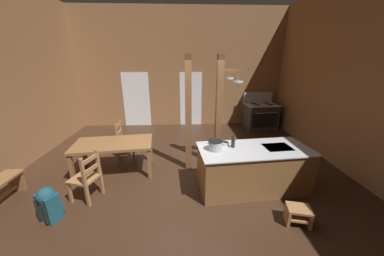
{
  "coord_description": "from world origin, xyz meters",
  "views": [
    {
      "loc": [
        0.06,
        -3.84,
        2.52
      ],
      "look_at": [
        0.27,
        0.68,
        0.99
      ],
      "focal_mm": 19.09,
      "sensor_mm": 36.0,
      "label": 1
    }
  ],
  "objects_px": {
    "stove_range": "(260,116)",
    "step_stool": "(298,214)",
    "kitchen_island": "(252,168)",
    "mixing_bowl_on_counter": "(225,143)",
    "stockpot_on_counter": "(215,145)",
    "dining_table": "(114,146)",
    "bottle_tall_on_counter": "(233,142)",
    "ladderback_chair_by_post": "(125,139)",
    "backpack": "(48,203)",
    "ladderback_chair_near_window": "(87,178)"
  },
  "relations": [
    {
      "from": "stove_range",
      "to": "step_stool",
      "type": "relative_size",
      "value": 3.18
    },
    {
      "from": "stove_range",
      "to": "step_stool",
      "type": "bearing_deg",
      "value": -103.17
    },
    {
      "from": "kitchen_island",
      "to": "stove_range",
      "type": "xyz_separation_m",
      "value": [
        1.54,
        3.74,
        0.04
      ]
    },
    {
      "from": "mixing_bowl_on_counter",
      "to": "stockpot_on_counter",
      "type": "bearing_deg",
      "value": -134.32
    },
    {
      "from": "stove_range",
      "to": "dining_table",
      "type": "height_order",
      "value": "stove_range"
    },
    {
      "from": "kitchen_island",
      "to": "step_stool",
      "type": "height_order",
      "value": "kitchen_island"
    },
    {
      "from": "step_stool",
      "to": "dining_table",
      "type": "distance_m",
      "value": 3.85
    },
    {
      "from": "stockpot_on_counter",
      "to": "mixing_bowl_on_counter",
      "type": "relative_size",
      "value": 1.98
    },
    {
      "from": "stove_range",
      "to": "bottle_tall_on_counter",
      "type": "distance_m",
      "value": 4.19
    },
    {
      "from": "ladderback_chair_by_post",
      "to": "stockpot_on_counter",
      "type": "xyz_separation_m",
      "value": [
        2.18,
        -1.7,
        0.52
      ]
    },
    {
      "from": "mixing_bowl_on_counter",
      "to": "kitchen_island",
      "type": "bearing_deg",
      "value": -19.67
    },
    {
      "from": "dining_table",
      "to": "stockpot_on_counter",
      "type": "relative_size",
      "value": 5.26
    },
    {
      "from": "stockpot_on_counter",
      "to": "mixing_bowl_on_counter",
      "type": "distance_m",
      "value": 0.33
    },
    {
      "from": "dining_table",
      "to": "ladderback_chair_by_post",
      "type": "bearing_deg",
      "value": 90.17
    },
    {
      "from": "kitchen_island",
      "to": "dining_table",
      "type": "height_order",
      "value": "kitchen_island"
    },
    {
      "from": "stove_range",
      "to": "backpack",
      "type": "xyz_separation_m",
      "value": [
        -5.12,
        -4.45,
        -0.17
      ]
    },
    {
      "from": "kitchen_island",
      "to": "stove_range",
      "type": "distance_m",
      "value": 4.05
    },
    {
      "from": "stove_range",
      "to": "ladderback_chair_by_post",
      "type": "distance_m",
      "value": 4.96
    },
    {
      "from": "ladderback_chair_by_post",
      "to": "stockpot_on_counter",
      "type": "distance_m",
      "value": 2.81
    },
    {
      "from": "dining_table",
      "to": "kitchen_island",
      "type": "bearing_deg",
      "value": -14.49
    },
    {
      "from": "stove_range",
      "to": "bottle_tall_on_counter",
      "type": "xyz_separation_m",
      "value": [
        -1.96,
        -3.67,
        0.51
      ]
    },
    {
      "from": "stove_range",
      "to": "kitchen_island",
      "type": "bearing_deg",
      "value": -112.41
    },
    {
      "from": "dining_table",
      "to": "bottle_tall_on_counter",
      "type": "bearing_deg",
      "value": -15.25
    },
    {
      "from": "ladderback_chair_by_post",
      "to": "stockpot_on_counter",
      "type": "bearing_deg",
      "value": -37.91
    },
    {
      "from": "step_stool",
      "to": "ladderback_chair_near_window",
      "type": "bearing_deg",
      "value": 167.59
    },
    {
      "from": "ladderback_chair_near_window",
      "to": "backpack",
      "type": "xyz_separation_m",
      "value": [
        -0.41,
        -0.51,
        -0.14
      ]
    },
    {
      "from": "ladderback_chair_by_post",
      "to": "mixing_bowl_on_counter",
      "type": "bearing_deg",
      "value": -31.3
    },
    {
      "from": "stove_range",
      "to": "stockpot_on_counter",
      "type": "distance_m",
      "value": 4.46
    },
    {
      "from": "ladderback_chair_near_window",
      "to": "mixing_bowl_on_counter",
      "type": "xyz_separation_m",
      "value": [
        2.62,
        0.4,
        0.46
      ]
    },
    {
      "from": "step_stool",
      "to": "stockpot_on_counter",
      "type": "distance_m",
      "value": 1.74
    },
    {
      "from": "backpack",
      "to": "ladderback_chair_near_window",
      "type": "bearing_deg",
      "value": 51.21
    },
    {
      "from": "dining_table",
      "to": "ladderback_chair_near_window",
      "type": "xyz_separation_m",
      "value": [
        -0.21,
        -0.97,
        -0.2
      ]
    },
    {
      "from": "stove_range",
      "to": "stockpot_on_counter",
      "type": "height_order",
      "value": "stove_range"
    },
    {
      "from": "stove_range",
      "to": "ladderback_chair_near_window",
      "type": "xyz_separation_m",
      "value": [
        -4.71,
        -3.94,
        -0.03
      ]
    },
    {
      "from": "step_stool",
      "to": "backpack",
      "type": "xyz_separation_m",
      "value": [
        -4.01,
        0.28,
        0.14
      ]
    },
    {
      "from": "step_stool",
      "to": "ladderback_chair_by_post",
      "type": "height_order",
      "value": "ladderback_chair_by_post"
    },
    {
      "from": "ladderback_chair_near_window",
      "to": "mixing_bowl_on_counter",
      "type": "height_order",
      "value": "ladderback_chair_near_window"
    },
    {
      "from": "kitchen_island",
      "to": "backpack",
      "type": "bearing_deg",
      "value": -168.76
    },
    {
      "from": "backpack",
      "to": "bottle_tall_on_counter",
      "type": "height_order",
      "value": "bottle_tall_on_counter"
    },
    {
      "from": "step_stool",
      "to": "ladderback_chair_near_window",
      "type": "height_order",
      "value": "ladderback_chair_near_window"
    },
    {
      "from": "stove_range",
      "to": "ladderback_chair_by_post",
      "type": "relative_size",
      "value": 1.39
    },
    {
      "from": "ladderback_chair_near_window",
      "to": "dining_table",
      "type": "bearing_deg",
      "value": 77.58
    },
    {
      "from": "stove_range",
      "to": "step_stool",
      "type": "xyz_separation_m",
      "value": [
        -1.11,
        -4.74,
        -0.3
      ]
    },
    {
      "from": "dining_table",
      "to": "ladderback_chair_by_post",
      "type": "height_order",
      "value": "ladderback_chair_by_post"
    },
    {
      "from": "dining_table",
      "to": "backpack",
      "type": "relative_size",
      "value": 3.0
    },
    {
      "from": "step_stool",
      "to": "ladderback_chair_by_post",
      "type": "bearing_deg",
      "value": 141.95
    },
    {
      "from": "backpack",
      "to": "bottle_tall_on_counter",
      "type": "relative_size",
      "value": 2.1
    },
    {
      "from": "dining_table",
      "to": "backpack",
      "type": "xyz_separation_m",
      "value": [
        -0.62,
        -1.47,
        -0.34
      ]
    },
    {
      "from": "stove_range",
      "to": "stockpot_on_counter",
      "type": "relative_size",
      "value": 3.88
    },
    {
      "from": "ladderback_chair_near_window",
      "to": "ladderback_chair_by_post",
      "type": "relative_size",
      "value": 1.0
    }
  ]
}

